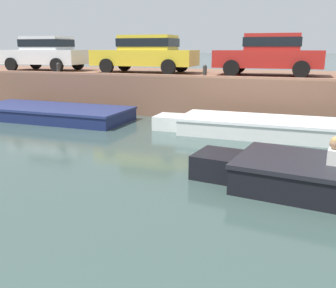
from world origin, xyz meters
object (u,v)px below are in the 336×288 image
object	(u,v)px
boat_moored_west_navy	(45,113)
boat_moored_central_white	(254,126)
car_left_inner_yellow	(146,52)
mooring_bollard_mid	(205,71)
car_leftmost_white	(46,52)
mooring_bollard_west	(58,68)
car_centre_red	(270,53)

from	to	relation	value
boat_moored_west_navy	boat_moored_central_white	distance (m)	7.51
boat_moored_central_white	car_left_inner_yellow	size ratio (longest dim) A/B	1.30
boat_moored_west_navy	car_left_inner_yellow	distance (m)	4.96
mooring_bollard_mid	boat_moored_central_white	bearing A→B (deg)	-44.97
boat_moored_west_navy	car_leftmost_white	size ratio (longest dim) A/B	1.76
car_leftmost_white	mooring_bollard_west	distance (m)	2.70
car_leftmost_white	mooring_bollard_mid	size ratio (longest dim) A/B	8.84
car_leftmost_white	car_centre_red	xyz separation A→B (m)	(10.16, -0.00, 0.00)
boat_moored_west_navy	boat_moored_central_white	size ratio (longest dim) A/B	1.21
car_leftmost_white	mooring_bollard_west	bearing A→B (deg)	-42.61
car_left_inner_yellow	car_centre_red	distance (m)	5.07
car_centre_red	mooring_bollard_west	size ratio (longest dim) A/B	8.96
boat_moored_west_navy	boat_moored_central_white	world-z (taller)	boat_moored_central_white
car_centre_red	mooring_bollard_mid	size ratio (longest dim) A/B	8.96
mooring_bollard_west	mooring_bollard_mid	xyz separation A→B (m)	(6.19, 0.00, 0.00)
car_centre_red	mooring_bollard_west	world-z (taller)	car_centre_red
car_leftmost_white	mooring_bollard_mid	world-z (taller)	car_leftmost_white
car_leftmost_white	boat_moored_west_navy	bearing A→B (deg)	-54.66
car_leftmost_white	car_centre_red	size ratio (longest dim) A/B	0.99
car_leftmost_white	car_centre_red	bearing A→B (deg)	-0.01
car_leftmost_white	car_centre_red	world-z (taller)	same
car_leftmost_white	car_left_inner_yellow	world-z (taller)	same
boat_moored_west_navy	car_left_inner_yellow	bearing A→B (deg)	57.40
car_leftmost_white	car_left_inner_yellow	xyz separation A→B (m)	(5.10, -0.00, 0.00)
boat_moored_west_navy	car_centre_red	size ratio (longest dim) A/B	1.74
boat_moored_central_white	mooring_bollard_mid	xyz separation A→B (m)	(-2.07, 2.07, 1.48)
car_left_inner_yellow	mooring_bollard_mid	size ratio (longest dim) A/B	9.93
car_leftmost_white	mooring_bollard_mid	xyz separation A→B (m)	(8.12, -1.78, -0.61)
car_left_inner_yellow	car_centre_red	xyz separation A→B (m)	(5.07, -0.00, -0.00)
car_leftmost_white	mooring_bollard_west	world-z (taller)	car_leftmost_white
boat_moored_west_navy	mooring_bollard_west	xyz separation A→B (m)	(-0.75, 2.00, 1.50)
boat_moored_west_navy	car_leftmost_white	world-z (taller)	car_leftmost_white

